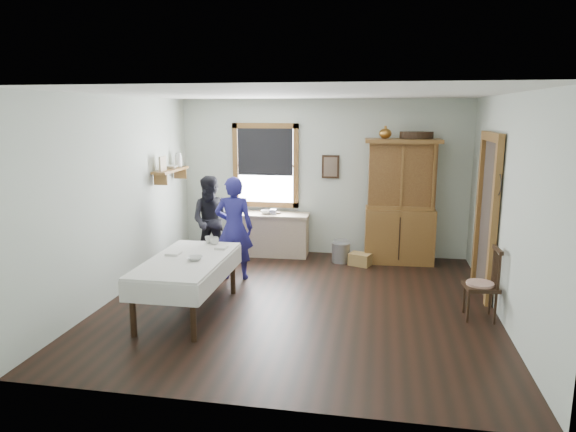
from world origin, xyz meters
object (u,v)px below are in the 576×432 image
Objects in this scene: woman_blue at (234,232)px; pail at (341,252)px; china_hutch at (400,202)px; figure_dark at (213,224)px; wicker_basket at (360,259)px; dining_table at (188,286)px; work_counter at (272,234)px; spindle_chair at (481,283)px.

pail is at bearing -150.34° from woman_blue.
china_hutch is 1.51× the size of figure_dark.
figure_dark is (-2.39, -0.38, 0.58)m from wicker_basket.
wicker_basket is 2.49m from figure_dark.
dining_table is 1.50m from woman_blue.
work_counter is 1.62m from wicker_basket.
dining_table reaches higher than wicker_basket.
wicker_basket is at bearing 50.02° from dining_table.
pail is (1.23, -0.21, -0.21)m from work_counter.
pail is 0.24× the size of figure_dark.
spindle_chair is (3.08, -2.33, 0.08)m from work_counter.
dining_table is (-0.48, -2.79, -0.02)m from work_counter.
china_hutch reaches higher than woman_blue.
pail is (1.71, 2.58, -0.19)m from dining_table.
pail is (-0.95, -0.17, -0.87)m from china_hutch.
woman_blue is 1.06× the size of figure_dark.
figure_dark is (-3.91, 1.59, 0.23)m from spindle_chair.
woman_blue is (-2.47, -1.31, -0.31)m from china_hutch.
figure_dark is (-0.35, 2.05, 0.33)m from dining_table.
figure_dark reaches higher than wicker_basket.
spindle_chair is 2.65× the size of wicker_basket.
work_counter is at bearing 138.01° from spindle_chair.
china_hutch is at bearing 106.55° from spindle_chair.
woman_blue reaches higher than wicker_basket.
pail is at bearing 126.21° from spindle_chair.
figure_dark is at bearing 99.73° from dining_table.
pail is at bearing 156.20° from wicker_basket.
dining_table is 3.10m from pail.
china_hutch is 1.16× the size of dining_table.
wicker_basket is 2.19m from woman_blue.
work_counter is at bearing 170.35° from pail.
wicker_basket is at bearing 2.37° from figure_dark.
work_counter is 2.28m from china_hutch.
work_counter is at bearing 176.35° from china_hutch.
dining_table is at bearing -177.59° from spindle_chair.
woman_blue reaches higher than figure_dark.
dining_table is (-2.66, -2.75, -0.67)m from china_hutch.
china_hutch reaches higher than wicker_basket.
wicker_basket is (1.56, -0.35, -0.27)m from work_counter.
work_counter is 1.42m from woman_blue.
figure_dark reaches higher than pail.
woman_blue is (0.19, 1.44, 0.37)m from dining_table.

